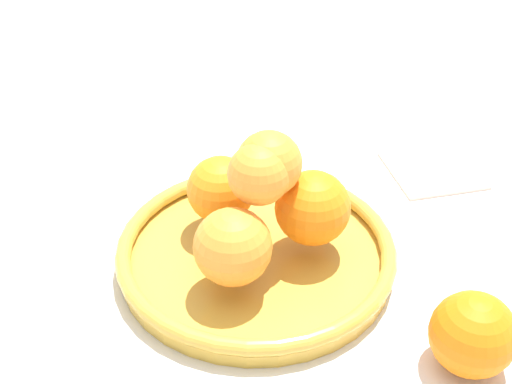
% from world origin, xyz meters
% --- Properties ---
extents(ground_plane, '(4.00, 4.00, 0.00)m').
position_xyz_m(ground_plane, '(0.00, 0.00, 0.00)').
color(ground_plane, silver).
extents(fruit_bowl, '(0.31, 0.31, 0.03)m').
position_xyz_m(fruit_bowl, '(0.00, 0.00, 0.02)').
color(fruit_bowl, gold).
rests_on(fruit_bowl, ground_plane).
extents(orange_pile, '(0.17, 0.19, 0.13)m').
position_xyz_m(orange_pile, '(-0.00, -0.00, 0.09)').
color(orange_pile, orange).
rests_on(orange_pile, fruit_bowl).
extents(stray_orange, '(0.08, 0.08, 0.08)m').
position_xyz_m(stray_orange, '(-0.09, -0.23, 0.04)').
color(stray_orange, orange).
rests_on(stray_orange, ground_plane).
extents(napkin_folded, '(0.15, 0.15, 0.01)m').
position_xyz_m(napkin_folded, '(0.24, -0.18, 0.00)').
color(napkin_folded, beige).
rests_on(napkin_folded, ground_plane).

